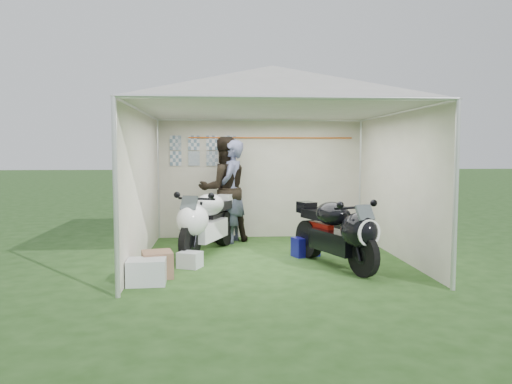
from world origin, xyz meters
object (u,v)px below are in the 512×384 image
at_px(motorcycle_black, 338,231).
at_px(equipment_box, 345,228).
at_px(crate_2, 190,260).
at_px(canopy_tent, 272,94).
at_px(crate_0, 147,272).
at_px(person_blue_jacket, 231,191).
at_px(paddock_stand, 306,247).
at_px(person_dark_jacket, 224,189).
at_px(crate_1, 157,264).
at_px(motorcycle_white, 206,220).

xyz_separation_m(motorcycle_black, equipment_box, (0.67, 2.18, -0.30)).
bearing_deg(equipment_box, crate_2, -144.46).
distance_m(canopy_tent, crate_0, 3.33).
bearing_deg(crate_0, person_blue_jacket, 68.04).
distance_m(paddock_stand, equipment_box, 1.67).
bearing_deg(person_dark_jacket, motorcycle_black, 108.29).
relative_size(person_dark_jacket, crate_1, 5.01).
relative_size(person_dark_jacket, equipment_box, 3.98).
relative_size(canopy_tent, motorcycle_black, 2.98).
xyz_separation_m(motorcycle_white, equipment_box, (2.60, 1.06, -0.32)).
height_order(motorcycle_white, crate_2, motorcycle_white).
bearing_deg(person_blue_jacket, crate_1, -9.79).
relative_size(canopy_tent, crate_1, 14.49).
bearing_deg(person_blue_jacket, motorcycle_black, 47.31).
distance_m(motorcycle_white, motorcycle_black, 2.23).
distance_m(person_blue_jacket, crate_0, 3.19).
height_order(canopy_tent, paddock_stand, canopy_tent).
bearing_deg(crate_1, person_dark_jacket, 70.65).
xyz_separation_m(motorcycle_black, paddock_stand, (-0.32, 0.84, -0.39)).
xyz_separation_m(motorcycle_black, crate_1, (-2.54, -0.35, -0.37)).
bearing_deg(crate_0, motorcycle_black, 14.81).
bearing_deg(crate_1, crate_2, 52.52).
bearing_deg(motorcycle_white, person_dark_jacket, 96.98).
bearing_deg(person_blue_jacket, equipment_box, 103.36).
distance_m(canopy_tent, equipment_box, 3.14).
xyz_separation_m(equipment_box, crate_1, (-3.21, -2.53, -0.07)).
bearing_deg(motorcycle_white, canopy_tent, 3.43).
relative_size(canopy_tent, motorcycle_white, 2.89).
distance_m(motorcycle_black, crate_2, 2.19).
bearing_deg(canopy_tent, crate_0, -139.92).
distance_m(motorcycle_black, equipment_box, 2.30).
xyz_separation_m(canopy_tent, motorcycle_black, (0.89, -0.78, -2.03)).
bearing_deg(person_dark_jacket, motorcycle_white, 58.06).
distance_m(motorcycle_white, person_dark_jacket, 1.27).
bearing_deg(person_blue_jacket, paddock_stand, 54.08).
distance_m(person_blue_jacket, crate_1, 2.84).
height_order(canopy_tent, person_blue_jacket, canopy_tent).
bearing_deg(person_blue_jacket, motorcycle_white, -10.03).
xyz_separation_m(person_dark_jacket, person_blue_jacket, (0.14, -0.11, -0.03)).
distance_m(equipment_box, crate_1, 4.09).
relative_size(crate_0, crate_2, 1.53).
xyz_separation_m(motorcycle_black, crate_2, (-2.14, 0.18, -0.43)).
height_order(person_dark_jacket, equipment_box, person_dark_jacket).
relative_size(person_blue_jacket, crate_1, 4.85).
relative_size(motorcycle_white, person_blue_jacket, 1.03).
xyz_separation_m(motorcycle_black, person_dark_jacket, (-1.62, 2.28, 0.43)).
bearing_deg(crate_2, equipment_box, 35.54).
bearing_deg(paddock_stand, person_blue_jacket, 131.00).
bearing_deg(canopy_tent, paddock_stand, 6.88).
relative_size(paddock_stand, crate_1, 1.05).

